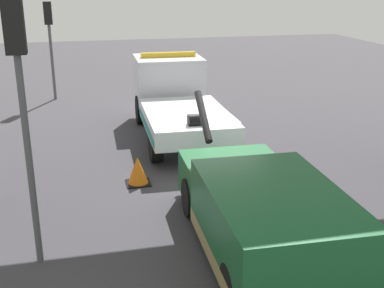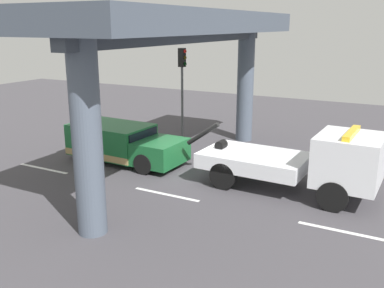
{
  "view_description": "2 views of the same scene",
  "coord_description": "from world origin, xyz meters",
  "px_view_note": "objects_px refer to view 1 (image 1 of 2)",
  "views": [
    {
      "loc": [
        -11.39,
        3.16,
        4.99
      ],
      "look_at": [
        0.43,
        0.33,
        0.84
      ],
      "focal_mm": 46.25,
      "sensor_mm": 36.0,
      "label": 1
    },
    {
      "loc": [
        7.49,
        -14.53,
        5.79
      ],
      "look_at": [
        0.13,
        -0.77,
        1.46
      ],
      "focal_mm": 40.32,
      "sensor_mm": 36.0,
      "label": 2
    }
  ],
  "objects_px": {
    "towed_van_green": "(262,217)",
    "traffic_light_far": "(49,29)",
    "traffic_cone_orange": "(138,171)",
    "traffic_light_near": "(20,78)",
    "tow_truck_white": "(175,97)"
  },
  "relations": [
    {
      "from": "traffic_cone_orange",
      "to": "tow_truck_white",
      "type": "bearing_deg",
      "value": -23.85
    },
    {
      "from": "tow_truck_white",
      "to": "traffic_light_far",
      "type": "distance_m",
      "value": 7.26
    },
    {
      "from": "towed_van_green",
      "to": "traffic_cone_orange",
      "type": "distance_m",
      "value": 4.31
    },
    {
      "from": "towed_van_green",
      "to": "traffic_light_far",
      "type": "distance_m",
      "value": 14.52
    },
    {
      "from": "tow_truck_white",
      "to": "traffic_cone_orange",
      "type": "bearing_deg",
      "value": 156.15
    },
    {
      "from": "tow_truck_white",
      "to": "traffic_light_far",
      "type": "relative_size",
      "value": 1.82
    },
    {
      "from": "towed_van_green",
      "to": "traffic_cone_orange",
      "type": "relative_size",
      "value": 7.39
    },
    {
      "from": "traffic_light_far",
      "to": "traffic_cone_orange",
      "type": "distance_m",
      "value": 10.46
    },
    {
      "from": "tow_truck_white",
      "to": "traffic_light_near",
      "type": "xyz_separation_m",
      "value": [
        -7.24,
        4.06,
        2.21
      ]
    },
    {
      "from": "traffic_light_far",
      "to": "tow_truck_white",
      "type": "bearing_deg",
      "value": -144.85
    },
    {
      "from": "traffic_light_far",
      "to": "traffic_cone_orange",
      "type": "xyz_separation_m",
      "value": [
        -9.88,
        -2.23,
        -2.59
      ]
    },
    {
      "from": "towed_van_green",
      "to": "traffic_light_far",
      "type": "bearing_deg",
      "value": 16.31
    },
    {
      "from": "traffic_light_near",
      "to": "traffic_light_far",
      "type": "distance_m",
      "value": 13.01
    },
    {
      "from": "traffic_light_near",
      "to": "traffic_light_far",
      "type": "bearing_deg",
      "value": 0.0
    },
    {
      "from": "towed_van_green",
      "to": "traffic_cone_orange",
      "type": "bearing_deg",
      "value": 24.74
    }
  ]
}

